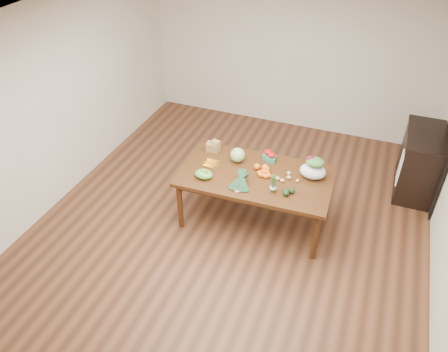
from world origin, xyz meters
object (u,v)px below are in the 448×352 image
at_px(dining_table, 255,197).
at_px(paper_bag, 213,146).
at_px(kale_bunch, 240,182).
at_px(mandarin_cluster, 264,173).
at_px(salad_bag, 313,169).
at_px(cabbage, 238,155).
at_px(cabinet, 419,162).
at_px(asparagus_bundle, 273,184).

height_order(dining_table, paper_bag, paper_bag).
bearing_deg(kale_bunch, paper_bag, 131.66).
distance_m(paper_bag, kale_bunch, 0.89).
xyz_separation_m(mandarin_cluster, salad_bag, (0.57, 0.19, 0.08)).
distance_m(dining_table, mandarin_cluster, 0.44).
distance_m(dining_table, cabbage, 0.60).
xyz_separation_m(cabinet, salad_bag, (-1.31, -1.30, 0.41)).
bearing_deg(dining_table, salad_bag, 14.43).
height_order(cabinet, paper_bag, cabinet).
height_order(dining_table, salad_bag, salad_bag).
distance_m(mandarin_cluster, asparagus_bundle, 0.35).
distance_m(dining_table, cabinet, 2.48).
bearing_deg(asparagus_bundle, mandarin_cluster, 122.48).
bearing_deg(mandarin_cluster, dining_table, -172.81).
height_order(cabbage, mandarin_cluster, cabbage).
bearing_deg(kale_bunch, asparagus_bundle, 6.79).
relative_size(cabbage, mandarin_cluster, 1.07).
distance_m(cabbage, kale_bunch, 0.57).
bearing_deg(dining_table, cabbage, 146.34).
bearing_deg(kale_bunch, dining_table, 69.50).
relative_size(dining_table, kale_bunch, 4.79).
height_order(dining_table, cabbage, cabbage).
distance_m(dining_table, asparagus_bundle, 0.64).
relative_size(cabinet, salad_bag, 3.10).
distance_m(paper_bag, salad_bag, 1.40).
distance_m(paper_bag, cabbage, 0.42).
bearing_deg(kale_bunch, cabinet, 38.95).
relative_size(cabinet, cabbage, 5.29).
bearing_deg(cabbage, dining_table, -31.47).
bearing_deg(cabinet, cabbage, -150.58).
distance_m(cabinet, kale_bunch, 2.80).
height_order(cabinet, kale_bunch, cabinet).
height_order(cabbage, asparagus_bundle, asparagus_bundle).
distance_m(cabinet, salad_bag, 1.89).
relative_size(mandarin_cluster, salad_bag, 0.55).
bearing_deg(cabinet, asparagus_bundle, -133.76).
relative_size(dining_table, asparagus_bundle, 7.67).
height_order(kale_bunch, salad_bag, salad_bag).
xyz_separation_m(cabbage, kale_bunch, (0.21, -0.53, -0.02)).
bearing_deg(dining_table, mandarin_cluster, 5.01).
height_order(cabinet, cabbage, cabbage).
height_order(paper_bag, salad_bag, salad_bag).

